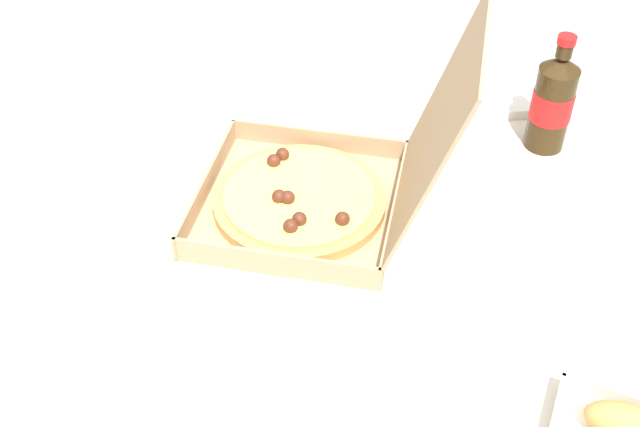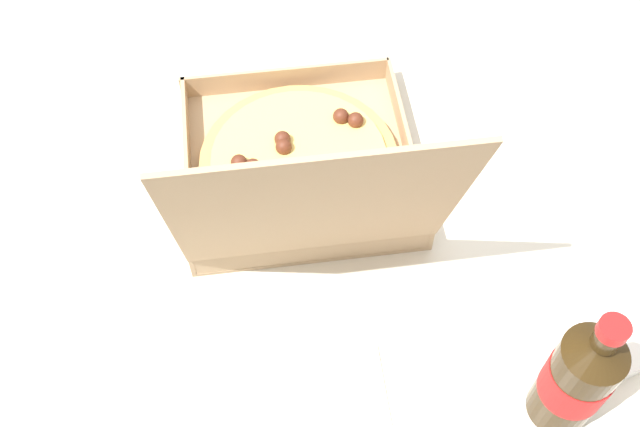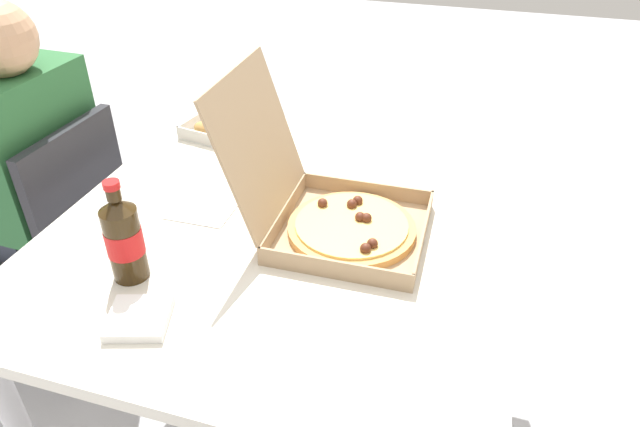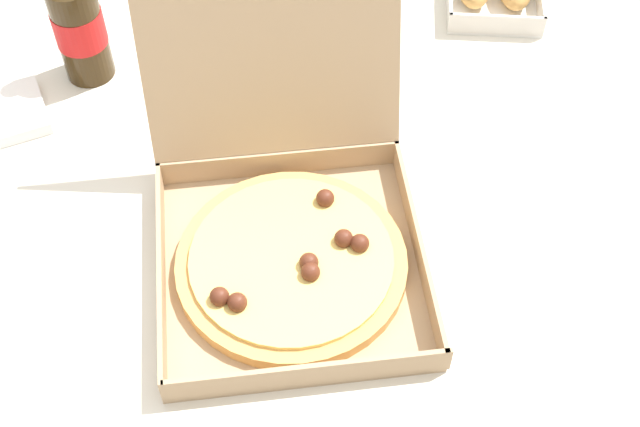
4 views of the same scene
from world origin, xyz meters
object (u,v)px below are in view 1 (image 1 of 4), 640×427
object	(u,v)px
pizza_box_open	(322,188)
cola_bottle	(553,102)
napkin_pile	(499,100)
paper_menu	(522,255)

from	to	relation	value
pizza_box_open	cola_bottle	bearing A→B (deg)	127.02
cola_bottle	napkin_pile	bearing A→B (deg)	-142.74
pizza_box_open	paper_menu	xyz separation A→B (m)	(0.03, 0.33, -0.05)
napkin_pile	cola_bottle	bearing A→B (deg)	37.26
cola_bottle	paper_menu	size ratio (longest dim) A/B	1.07
paper_menu	pizza_box_open	bearing A→B (deg)	-96.67
napkin_pile	pizza_box_open	bearing A→B (deg)	-35.09
paper_menu	napkin_pile	world-z (taller)	napkin_pile
cola_bottle	paper_menu	xyz separation A→B (m)	(0.31, -0.03, -0.09)
paper_menu	napkin_pile	xyz separation A→B (m)	(-0.42, -0.06, 0.01)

